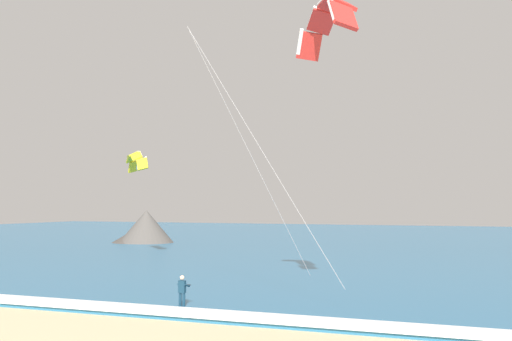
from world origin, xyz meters
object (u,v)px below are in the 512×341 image
at_px(kitesurfer, 182,291).
at_px(kite_distant, 136,160).
at_px(surfboard, 182,310).
at_px(kite_primary, 327,19).

height_order(kitesurfer, kite_distant, kite_distant).
bearing_deg(surfboard, kite_distant, 127.23).
xyz_separation_m(surfboard, kite_primary, (6.24, 4.04, 14.70)).
relative_size(kitesurfer, kite_distant, 0.39).
distance_m(kite_primary, kite_distant, 31.24).
xyz_separation_m(surfboard, kitesurfer, (-0.00, 0.02, 0.91)).
height_order(surfboard, kite_primary, kite_primary).
relative_size(kite_primary, kite_distant, 3.34).
bearing_deg(kite_primary, surfboard, -147.05).
bearing_deg(kite_primary, kitesurfer, -147.17).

